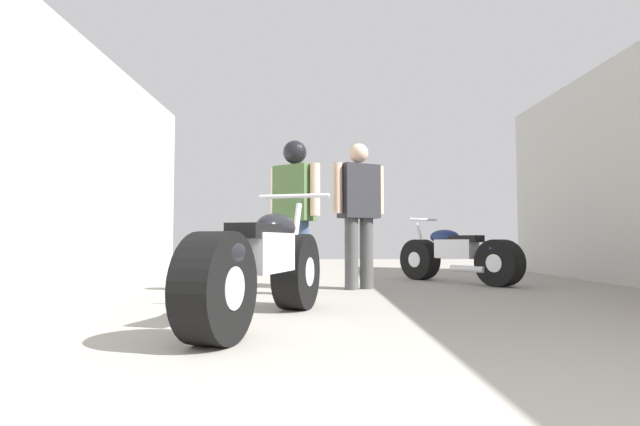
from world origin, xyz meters
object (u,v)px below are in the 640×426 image
at_px(motorcycle_maroon_cruiser, 262,267).
at_px(mechanic_with_helmet, 295,202).
at_px(mechanic_in_blue, 359,206).
at_px(motorcycle_black_naked, 458,256).

height_order(motorcycle_maroon_cruiser, mechanic_with_helmet, mechanic_with_helmet).
xyz_separation_m(motorcycle_maroon_cruiser, mechanic_in_blue, (0.86, 2.31, 0.57)).
xyz_separation_m(mechanic_in_blue, mechanic_with_helmet, (-0.72, -0.53, 0.01)).
bearing_deg(mechanic_with_helmet, mechanic_in_blue, 36.45).
bearing_deg(motorcycle_black_naked, mechanic_in_blue, -150.44).
relative_size(motorcycle_black_naked, mechanic_with_helmet, 1.03).
bearing_deg(motorcycle_black_naked, motorcycle_maroon_cruiser, -125.86).
relative_size(motorcycle_maroon_cruiser, motorcycle_black_naked, 1.20).
relative_size(motorcycle_maroon_cruiser, mechanic_with_helmet, 1.23).
bearing_deg(motorcycle_black_naked, mechanic_with_helmet, -147.95).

